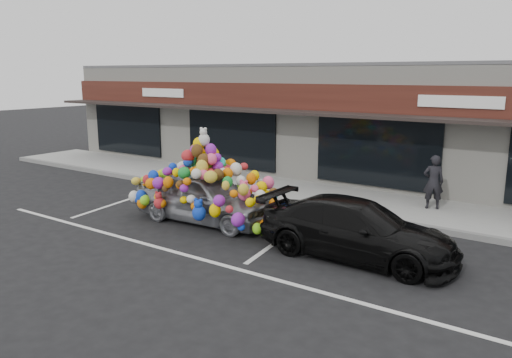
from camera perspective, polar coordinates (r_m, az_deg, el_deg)
The scene contains 10 objects.
ground at distance 14.01m, azimuth -6.77°, elevation -4.50°, with size 90.00×90.00×0.00m, color black.
shop_building at distance 20.60m, azimuth 8.90°, elevation 6.85°, with size 24.00×7.20×4.31m.
sidewalk at distance 17.09m, azimuth 2.13°, elevation -1.15°, with size 26.00×3.00×0.15m, color gray.
kerb at distance 15.88m, azimuth -0.80°, elevation -2.16°, with size 26.00×0.18×0.16m, color slate.
parking_stripe_left at distance 16.37m, azimuth -14.74°, elevation -2.39°, with size 0.12×4.40×0.01m, color silver.
parking_stripe_mid at distance 12.57m, azimuth 3.53°, elevation -6.36°, with size 0.12×4.40×0.01m, color silver.
lane_line at distance 11.12m, azimuth -6.87°, elevation -8.92°, with size 14.00×0.12×0.01m, color silver.
toy_car at distance 13.50m, azimuth -5.83°, elevation -1.36°, with size 2.94×4.41×2.52m.
black_sedan at distance 11.10m, azimuth 11.46°, elevation -5.68°, with size 4.36×1.77×1.27m, color black.
pedestrian_a at distance 15.05m, azimuth 19.61°, elevation -0.33°, with size 0.57×0.37×1.56m, color black.
Camera 1 is at (8.96, -10.02, 3.96)m, focal length 35.00 mm.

